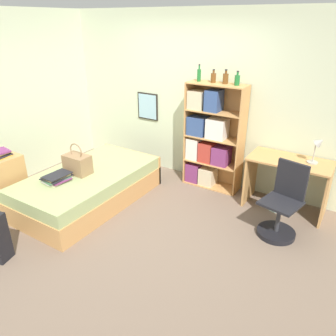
% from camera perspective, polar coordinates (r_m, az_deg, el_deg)
% --- Properties ---
extents(ground_plane, '(14.00, 14.00, 0.00)m').
position_cam_1_polar(ground_plane, '(4.51, -6.41, -8.32)').
color(ground_plane, '#756051').
extents(wall_back, '(10.00, 0.09, 2.60)m').
position_cam_1_polar(wall_back, '(5.27, 4.08, 12.04)').
color(wall_back, beige).
rests_on(wall_back, ground_plane).
extents(wall_left, '(0.06, 10.00, 2.60)m').
position_cam_1_polar(wall_left, '(5.65, -25.86, 10.54)').
color(wall_left, beige).
rests_on(wall_left, ground_plane).
extents(bed, '(1.14, 2.04, 0.47)m').
position_cam_1_polar(bed, '(4.86, -13.49, -3.15)').
color(bed, tan).
rests_on(bed, ground_plane).
extents(handbag, '(0.37, 0.23, 0.44)m').
position_cam_1_polar(handbag, '(4.70, -15.49, 0.72)').
color(handbag, '#93704C').
rests_on(handbag, bed).
extents(book_stack_on_bed, '(0.32, 0.39, 0.10)m').
position_cam_1_polar(book_stack_on_bed, '(4.58, -18.79, -1.64)').
color(book_stack_on_bed, beige).
rests_on(book_stack_on_bed, bed).
extents(dresser, '(0.53, 0.49, 0.75)m').
position_cam_1_polar(dresser, '(5.10, -26.96, -2.12)').
color(dresser, tan).
rests_on(dresser, ground_plane).
extents(bookcase, '(0.88, 0.33, 1.61)m').
position_cam_1_polar(bookcase, '(5.05, 7.02, 4.99)').
color(bookcase, tan).
rests_on(bookcase, ground_plane).
extents(bottle_green, '(0.06, 0.06, 0.24)m').
position_cam_1_polar(bottle_green, '(4.92, 5.43, 15.86)').
color(bottle_green, '#1E6B2D').
rests_on(bottle_green, bookcase).
extents(bottle_brown, '(0.07, 0.07, 0.18)m').
position_cam_1_polar(bottle_brown, '(4.85, 7.90, 15.35)').
color(bottle_brown, brown).
rests_on(bottle_brown, bookcase).
extents(bottle_clear, '(0.08, 0.08, 0.20)m').
position_cam_1_polar(bottle_clear, '(4.78, 10.00, 15.14)').
color(bottle_clear, brown).
rests_on(bottle_clear, bookcase).
extents(bottle_blue, '(0.07, 0.07, 0.19)m').
position_cam_1_polar(bottle_blue, '(4.68, 11.96, 14.79)').
color(bottle_blue, '#1E6B2D').
rests_on(bottle_blue, bookcase).
extents(desk, '(1.06, 0.56, 0.74)m').
position_cam_1_polar(desk, '(4.69, 20.16, -1.32)').
color(desk, tan).
rests_on(desk, ground_plane).
extents(desk_lamp, '(0.19, 0.14, 0.37)m').
position_cam_1_polar(desk_lamp, '(4.53, 24.72, 3.52)').
color(desk_lamp, '#ADA89E').
rests_on(desk_lamp, desk).
extents(desk_chair, '(0.50, 0.50, 0.92)m').
position_cam_1_polar(desk_chair, '(4.22, 19.06, -7.35)').
color(desk_chair, black).
rests_on(desk_chair, ground_plane).
extents(waste_bin, '(0.24, 0.24, 0.22)m').
position_cam_1_polar(waste_bin, '(4.83, 18.50, -5.60)').
color(waste_bin, '#99C1B2').
rests_on(waste_bin, ground_plane).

